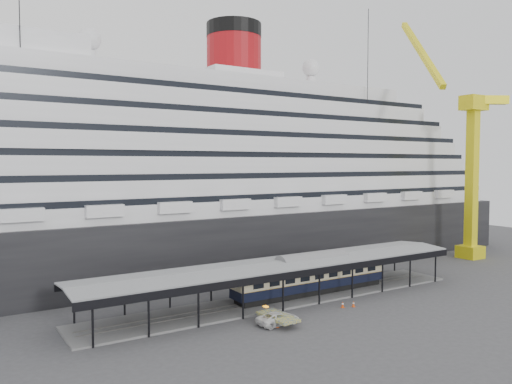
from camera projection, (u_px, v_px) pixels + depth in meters
ground at (306, 309)px, 62.55m from camera, size 200.00×200.00×0.00m
cruise_ship at (195, 163)px, 88.54m from camera, size 130.00×30.00×43.90m
platform_canopy at (283, 283)px, 66.64m from camera, size 56.00×9.18×5.30m
crane_yellow at (467, 155)px, 95.42m from camera, size 23.83×18.78×47.60m
port_truck at (278, 318)px, 56.62m from camera, size 5.25×2.62×1.43m
pullman_carriage at (312, 274)px, 69.26m from camera, size 24.66×3.45×24.21m
traffic_cone_left at (277, 325)px, 55.60m from camera, size 0.38×0.38×0.66m
traffic_cone_mid at (343, 304)px, 63.25m from camera, size 0.48×0.48×0.83m
traffic_cone_right at (353, 304)px, 63.60m from camera, size 0.46×0.46×0.79m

